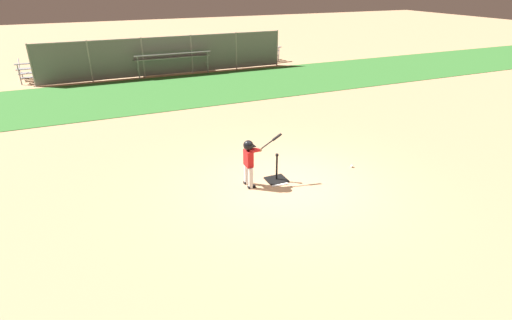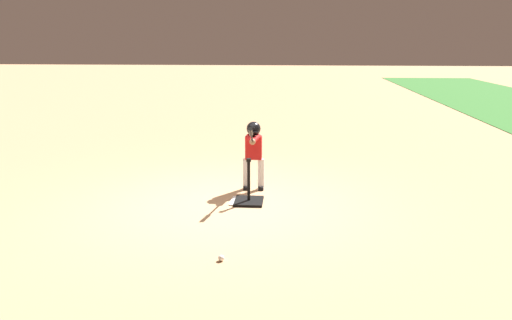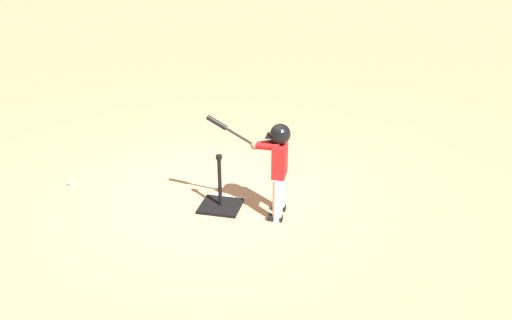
# 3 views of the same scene
# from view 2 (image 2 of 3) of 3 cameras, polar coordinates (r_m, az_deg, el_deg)

# --- Properties ---
(ground_plane) EXTENTS (90.00, 90.00, 0.00)m
(ground_plane) POSITION_cam_2_polar(r_m,az_deg,el_deg) (7.98, -3.49, -5.21)
(ground_plane) COLOR tan
(home_plate) EXTENTS (0.46, 0.46, 0.02)m
(home_plate) POSITION_cam_2_polar(r_m,az_deg,el_deg) (8.14, -1.35, -4.73)
(home_plate) COLOR white
(home_plate) RESTS_ON ground_plane
(batting_tee) EXTENTS (0.51, 0.46, 0.73)m
(batting_tee) POSITION_cam_2_polar(r_m,az_deg,el_deg) (8.09, -0.83, -4.31)
(batting_tee) COLOR black
(batting_tee) RESTS_ON ground_plane
(batter_child) EXTENTS (1.01, 0.38, 1.26)m
(batter_child) POSITION_cam_2_polar(r_m,az_deg,el_deg) (8.60, -0.29, 1.50)
(batter_child) COLOR silver
(batter_child) RESTS_ON ground_plane
(baseball) EXTENTS (0.07, 0.07, 0.07)m
(baseball) POSITION_cam_2_polar(r_m,az_deg,el_deg) (6.06, -4.00, -11.12)
(baseball) COLOR white
(baseball) RESTS_ON ground_plane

